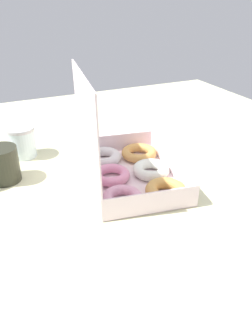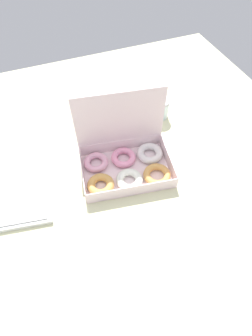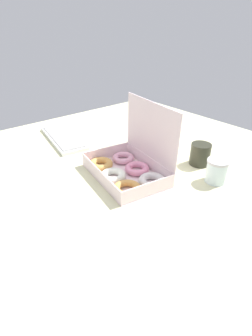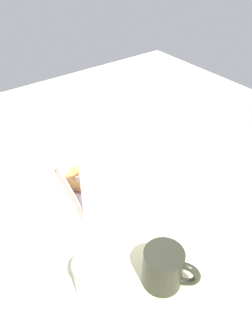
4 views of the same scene
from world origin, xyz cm
name	(u,v)px [view 1 (image 1 of 4)]	position (x,y,z in cm)	size (l,w,h in cm)	color
ground_plane	(121,183)	(0.00, 0.00, -1.00)	(180.00, 180.00, 2.00)	beige
donut_box	(127,167)	(0.30, -1.96, 3.76)	(39.87, 30.71, 30.82)	white
coffee_mug	(1,165)	(13.42, 30.83, 5.21)	(10.09, 12.18, 10.16)	#292B1F
glass_jar	(22,142)	(27.38, 23.06, 5.04)	(8.95, 8.95, 9.99)	silver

